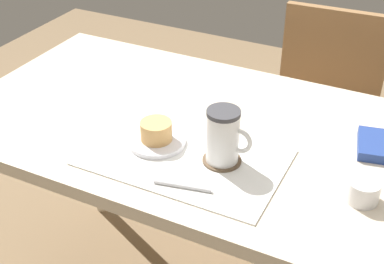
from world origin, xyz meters
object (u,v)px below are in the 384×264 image
(pastry_plate, at_px, (157,141))
(sugar_bowl, at_px, (363,191))
(pastry, at_px, (156,131))
(coffee_mug, at_px, (224,136))
(dining_table, at_px, (214,154))
(wooden_chair, at_px, (320,114))

(pastry_plate, xyz_separation_m, sugar_bowl, (0.49, 0.01, 0.02))
(pastry_plate, bearing_deg, pastry, 0.00)
(pastry_plate, xyz_separation_m, pastry, (0.00, 0.00, 0.03))
(coffee_mug, bearing_deg, pastry, -178.93)
(pastry, bearing_deg, coffee_mug, 1.07)
(pastry_plate, height_order, coffee_mug, coffee_mug)
(pastry_plate, relative_size, sugar_bowl, 2.02)
(dining_table, bearing_deg, pastry_plate, -125.63)
(pastry, bearing_deg, wooden_chair, 74.95)
(wooden_chair, relative_size, coffee_mug, 6.26)
(coffee_mug, xyz_separation_m, sugar_bowl, (0.32, 0.01, -0.05))
(dining_table, height_order, coffee_mug, coffee_mug)
(wooden_chair, height_order, sugar_bowl, wooden_chair)
(dining_table, bearing_deg, pastry, -125.63)
(pastry_plate, bearing_deg, wooden_chair, 74.95)
(pastry_plate, xyz_separation_m, coffee_mug, (0.17, 0.00, 0.06))
(coffee_mug, relative_size, sugar_bowl, 1.88)
(dining_table, relative_size, coffee_mug, 10.49)
(wooden_chair, distance_m, pastry_plate, 0.91)
(dining_table, distance_m, pastry, 0.20)
(dining_table, relative_size, wooden_chair, 1.67)
(wooden_chair, bearing_deg, pastry, 72.62)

